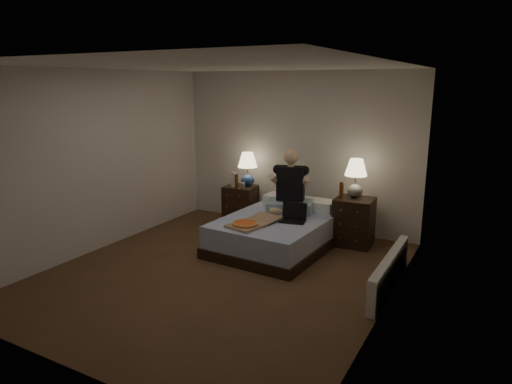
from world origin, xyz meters
The scene contains 19 objects.
floor centered at (0.00, 0.00, 0.00)m, with size 4.00×4.50×0.00m, color brown.
ceiling centered at (0.00, 0.00, 2.50)m, with size 4.00×4.50×0.00m, color white.
wall_back centered at (0.00, 2.25, 1.25)m, with size 4.00×2.50×0.00m, color silver.
wall_front centered at (0.00, -2.25, 1.25)m, with size 4.00×2.50×0.00m, color silver.
wall_left centered at (-2.00, 0.00, 1.25)m, with size 4.50×2.50×0.00m, color silver.
wall_right centered at (2.00, 0.00, 1.25)m, with size 4.50×2.50×0.00m, color silver.
bed centered at (0.21, 1.13, 0.23)m, with size 1.35×1.80×0.45m, color #5C74B9.
nightstand_left centered at (-0.84, 1.89, 0.32)m, with size 0.50×0.45×0.65m, color black.
nightstand_right centered at (1.13, 1.80, 0.35)m, with size 0.54×0.48×0.70m, color black.
lamp_left centered at (-0.74, 1.96, 0.93)m, with size 0.32×0.32×0.56m, color navy, non-canonical shape.
lamp_right centered at (1.10, 1.88, 0.98)m, with size 0.32×0.32×0.56m, color gray, non-canonical shape.
water_bottle centered at (-0.91, 1.78, 0.77)m, with size 0.07×0.07×0.25m, color white.
soda_can centered at (-0.70, 1.74, 0.70)m, with size 0.07×0.07×0.10m, color #A1A09C.
beer_bottle_left centered at (-0.82, 1.73, 0.76)m, with size 0.06×0.06×0.23m, color #5B340D.
beer_bottle_right centered at (0.94, 1.73, 0.81)m, with size 0.06×0.06×0.23m, color #632A0E.
person centered at (0.24, 1.51, 0.92)m, with size 0.66×0.52×0.93m, color black, non-canonical shape.
laptop centered at (0.49, 1.06, 0.57)m, with size 0.34×0.28×0.24m, color black, non-canonical shape.
pizza_box centered at (0.04, 0.54, 0.49)m, with size 0.40×0.76×0.08m, color tan, non-canonical shape.
radiator centered at (1.93, 0.56, 0.20)m, with size 0.10×1.60×0.40m, color silver.
Camera 1 is at (2.93, -4.44, 2.31)m, focal length 32.00 mm.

